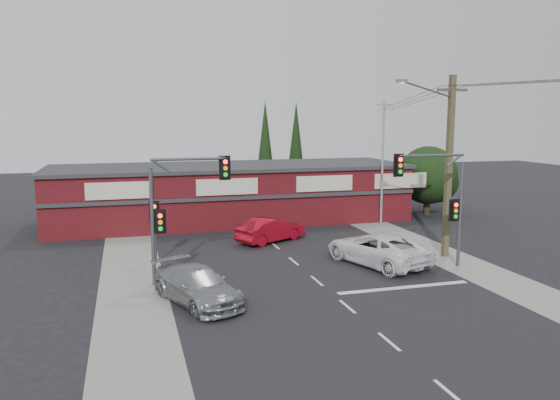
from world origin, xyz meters
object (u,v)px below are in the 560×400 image
object	(u,v)px
white_suv	(377,249)
red_sedan	(271,230)
shop_building	(231,192)
silver_suv	(197,285)
utility_pole	(447,161)

from	to	relation	value
white_suv	red_sedan	xyz separation A→B (m)	(-4.07, 6.66, -0.08)
shop_building	white_suv	bearing A→B (deg)	-70.49
silver_suv	shop_building	bearing A→B (deg)	53.81
silver_suv	red_sedan	size ratio (longest dim) A/B	1.12
red_sedan	utility_pole	bearing A→B (deg)	-154.98
white_suv	shop_building	size ratio (longest dim) A/B	0.22
shop_building	utility_pole	world-z (taller)	utility_pole
utility_pole	silver_suv	bearing A→B (deg)	-164.59
silver_suv	utility_pole	bearing A→B (deg)	-5.50
silver_suv	red_sedan	xyz separation A→B (m)	(5.93, 10.18, 0.01)
silver_suv	shop_building	xyz separation A→B (m)	(4.90, 17.93, 1.38)
red_sedan	utility_pole	xyz separation A→B (m)	(8.32, -6.25, 4.63)
silver_suv	white_suv	bearing A→B (deg)	-1.52
silver_suv	utility_pole	size ratio (longest dim) A/B	0.52
red_sedan	shop_building	size ratio (longest dim) A/B	0.17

